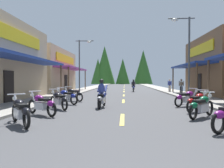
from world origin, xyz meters
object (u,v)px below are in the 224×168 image
motorcycle_parked_left_2 (59,100)px  rider_cruising_trailing (133,86)px  pedestrian_waiting (170,85)px  motorcycle_parked_left_4 (73,94)px  motorcycle_parked_right_3 (198,101)px  streetlamp_right (185,46)px  motorcycle_parked_right_2 (202,106)px  motorcycle_parked_left_1 (42,104)px  motorcycle_parked_left_0 (20,111)px  pedestrian_browsing (181,85)px  streetlamp_left (82,59)px  motorcycle_parked_right_4 (187,98)px  rider_cruising_lead (102,96)px  motorcycle_parked_left_3 (66,96)px

motorcycle_parked_left_2 → rider_cruising_trailing: 16.74m
pedestrian_waiting → motorcycle_parked_left_4: bearing=12.8°
motorcycle_parked_right_3 → motorcycle_parked_left_2: (-6.95, 0.46, 0.00)m
streetlamp_right → motorcycle_parked_left_2: size_ratio=3.75×
motorcycle_parked_right_2 → motorcycle_parked_left_4: bearing=91.2°
motorcycle_parked_right_2 → motorcycle_parked_left_1: size_ratio=0.91×
motorcycle_parked_left_2 → pedestrian_waiting: pedestrian_waiting is taller
motorcycle_parked_right_2 → motorcycle_parked_left_0: 6.87m
motorcycle_parked_left_4 → pedestrian_browsing: bearing=-102.9°
motorcycle_parked_left_2 → pedestrian_waiting: bearing=-71.9°
motorcycle_parked_left_1 → motorcycle_parked_left_4: bearing=-52.7°
streetlamp_right → motorcycle_parked_left_1: streetlamp_right is taller
motorcycle_parked_left_2 → pedestrian_waiting: 16.97m
streetlamp_left → motorcycle_parked_right_4: size_ratio=3.31×
motorcycle_parked_left_2 → rider_cruising_lead: size_ratio=0.79×
motorcycle_parked_left_1 → pedestrian_waiting: 18.70m
motorcycle_parked_right_3 → rider_cruising_trailing: 16.75m
motorcycle_parked_left_1 → pedestrian_browsing: pedestrian_browsing is taller
streetlamp_right → motorcycle_parked_left_0: bearing=-130.2°
motorcycle_parked_right_4 → pedestrian_waiting: bearing=47.2°
motorcycle_parked_left_2 → motorcycle_parked_right_4: bearing=-118.4°
motorcycle_parked_right_3 → pedestrian_browsing: 13.24m
motorcycle_parked_right_4 → motorcycle_parked_right_3: bearing=-127.8°
motorcycle_parked_left_2 → motorcycle_parked_left_4: same height
rider_cruising_lead → rider_cruising_trailing: bearing=-4.6°
motorcycle_parked_right_4 → rider_cruising_trailing: (-2.50, 14.56, 0.17)m
motorcycle_parked_left_3 → motorcycle_parked_left_4: 1.84m
motorcycle_parked_right_4 → rider_cruising_trailing: bearing=64.4°
motorcycle_parked_right_3 → motorcycle_parked_left_4: same height
motorcycle_parked_right_2 → motorcycle_parked_left_0: same height
pedestrian_waiting → motorcycle_parked_right_4: bearing=45.9°
motorcycle_parked_left_4 → pedestrian_browsing: size_ratio=1.12×
streetlamp_right → motorcycle_parked_left_0: streetlamp_right is taller
pedestrian_waiting → motorcycle_parked_right_3: bearing=46.5°
motorcycle_parked_left_0 → rider_cruising_trailing: size_ratio=0.79×
motorcycle_parked_right_3 → rider_cruising_lead: bearing=120.1°
pedestrian_waiting → motorcycle_parked_left_0: bearing=27.8°
motorcycle_parked_left_0 → pedestrian_browsing: 19.05m
motorcycle_parked_left_0 → motorcycle_parked_left_4: bearing=-39.2°
motorcycle_parked_right_4 → motorcycle_parked_left_1: same height
motorcycle_parked_left_3 → pedestrian_waiting: size_ratio=1.14×
streetlamp_right → motorcycle_parked_right_3: bearing=-100.3°
motorcycle_parked_right_4 → motorcycle_parked_left_0: same height
motorcycle_parked_left_0 → streetlamp_left: bearing=-36.0°
motorcycle_parked_right_4 → motorcycle_parked_left_0: bearing=-177.8°
motorcycle_parked_right_4 → rider_cruising_trailing: rider_cruising_trailing is taller
motorcycle_parked_left_3 → pedestrian_waiting: 15.26m
streetlamp_left → rider_cruising_lead: bearing=-73.6°
streetlamp_right → motorcycle_parked_left_3: size_ratio=3.47×
motorcycle_parked_left_1 → motorcycle_parked_left_2: (0.14, 1.91, 0.00)m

